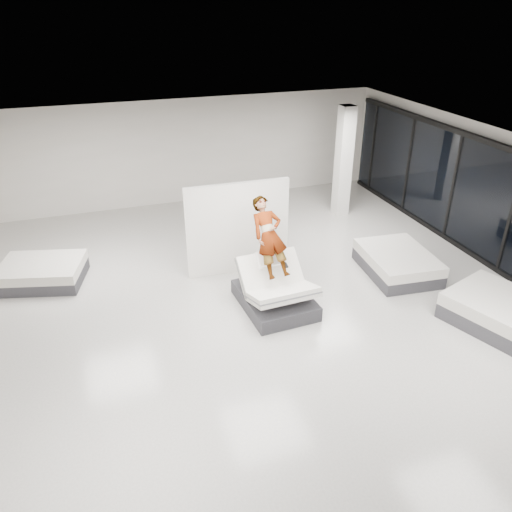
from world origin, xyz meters
name	(u,v)px	position (x,y,z in m)	size (l,w,h in m)	color
room	(266,248)	(0.00, 0.00, 1.60)	(14.00, 14.04, 3.20)	beige
hero_bed	(275,292)	(0.32, 0.31, 0.36)	(1.43, 1.85, 1.15)	#343439
person	(270,250)	(0.30, 0.63, 1.19)	(0.63, 0.42, 1.74)	slate
remote	(286,265)	(0.54, 0.30, 0.98)	(0.05, 0.14, 0.03)	black
divider_panel	(238,228)	(0.06, 2.09, 1.10)	(2.43, 0.11, 2.21)	white
flat_bed_right_far	(397,263)	(3.58, 0.76, 0.27)	(1.62, 2.06, 0.53)	#343439
flat_bed_right_near	(506,314)	(4.39, -1.83, 0.29)	(2.17, 2.50, 0.58)	#343439
flat_bed_left_far	(42,273)	(-4.37, 3.00, 0.25)	(2.07, 1.75, 0.49)	#343439
column	(343,162)	(4.00, 4.50, 1.60)	(0.40, 0.40, 3.20)	silver
storefront_glazing	(511,216)	(5.90, 0.00, 1.45)	(0.12, 13.40, 2.92)	#1F2735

